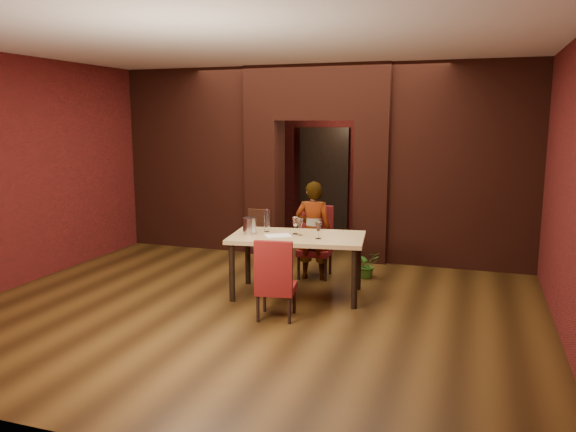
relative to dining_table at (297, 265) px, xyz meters
name	(u,v)px	position (x,y,z in m)	size (l,w,h in m)	color
floor	(278,287)	(-0.36, 0.24, -0.41)	(8.00, 8.00, 0.00)	#432C10
ceiling	(277,51)	(-0.36, 0.24, 2.79)	(7.00, 8.00, 0.04)	silver
wall_back	(344,155)	(-0.36, 4.24, 1.19)	(7.00, 0.04, 3.20)	maroon
wall_front	(80,226)	(-0.36, -3.76, 1.19)	(7.00, 0.04, 3.20)	maroon
wall_left	(65,166)	(-3.86, 0.24, 1.19)	(0.04, 8.00, 3.20)	maroon
wall_right	(563,183)	(3.14, 0.24, 1.19)	(0.04, 8.00, 3.20)	maroon
pillar_left	(265,187)	(-1.31, 2.24, 0.74)	(0.55, 0.55, 2.30)	maroon
pillar_right	(373,191)	(0.59, 2.24, 0.74)	(0.55, 0.55, 2.30)	maroon
lintel	(318,93)	(-0.36, 2.24, 2.34)	(2.45, 0.55, 0.90)	maroon
wing_wall_left	(192,159)	(-2.73, 2.24, 1.19)	(2.27, 0.35, 3.20)	maroon
wing_wall_right	(464,166)	(2.00, 2.24, 1.19)	(2.27, 0.35, 3.20)	maroon
vent_panel	(259,224)	(-1.31, 1.95, 0.14)	(0.40, 0.03, 0.50)	#A4522F
rear_door	(324,182)	(-0.76, 4.18, 0.64)	(0.90, 0.08, 2.10)	black
rear_door_frame	(324,182)	(-0.76, 4.14, 0.64)	(1.02, 0.04, 2.22)	black
dining_table	(297,265)	(0.00, 0.00, 0.00)	(1.74, 0.98, 0.82)	tan
chair_far	(315,242)	(-0.03, 0.93, 0.12)	(0.48, 0.48, 1.05)	maroon
chair_near	(276,278)	(0.03, -0.89, 0.08)	(0.44, 0.44, 0.97)	maroon
person_seated	(313,231)	(-0.02, 0.82, 0.32)	(0.53, 0.35, 1.45)	beige
wine_glass_a	(295,226)	(-0.05, 0.08, 0.52)	(0.09, 0.09, 0.23)	white
wine_glass_b	(300,227)	(0.03, 0.00, 0.52)	(0.09, 0.09, 0.22)	white
wine_glass_c	(318,230)	(0.32, -0.11, 0.52)	(0.09, 0.09, 0.22)	silver
tasting_sheet	(278,235)	(-0.23, -0.10, 0.41)	(0.33, 0.24, 0.00)	white
wine_bucket	(250,226)	(-0.64, -0.10, 0.52)	(0.18, 0.18, 0.22)	#B2B2B9
water_bottle	(267,220)	(-0.47, 0.12, 0.56)	(0.07, 0.07, 0.31)	silver
potted_plant	(367,265)	(0.72, 1.13, -0.21)	(0.36, 0.31, 0.40)	#346D1F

